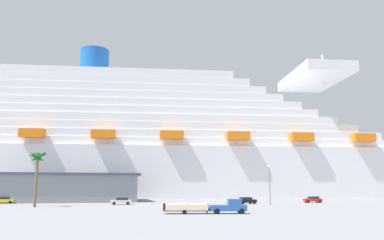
# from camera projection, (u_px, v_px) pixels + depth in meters

# --- Properties ---
(ground_plane) EXTENTS (600.00, 600.00, 0.00)m
(ground_plane) POSITION_uv_depth(u_px,v_px,m) (170.00, 201.00, 108.22)
(ground_plane) COLOR gray
(cruise_ship) EXTENTS (236.73, 47.01, 62.14)m
(cruise_ship) POSITION_uv_depth(u_px,v_px,m) (160.00, 148.00, 143.91)
(cruise_ship) COLOR white
(cruise_ship) RESTS_ON ground_plane
(terminal_building) EXTENTS (46.87, 27.45, 7.48)m
(terminal_building) POSITION_uv_depth(u_px,v_px,m) (54.00, 187.00, 104.65)
(terminal_building) COLOR gray
(terminal_building) RESTS_ON ground_plane
(pickup_truck) EXTENTS (5.81, 2.86, 2.20)m
(pickup_truck) POSITION_uv_depth(u_px,v_px,m) (230.00, 207.00, 57.71)
(pickup_truck) COLOR #2659A5
(pickup_truck) RESTS_ON ground_plane
(small_boat_on_trailer) EXTENTS (8.86, 3.02, 2.15)m
(small_boat_on_trailer) POSITION_uv_depth(u_px,v_px,m) (192.00, 207.00, 57.42)
(small_boat_on_trailer) COLOR #595960
(small_boat_on_trailer) RESTS_ON ground_plane
(palm_tree) EXTENTS (3.39, 3.56, 11.14)m
(palm_tree) POSITION_uv_depth(u_px,v_px,m) (38.00, 162.00, 76.82)
(palm_tree) COLOR brown
(palm_tree) RESTS_ON ground_plane
(street_lamp) EXTENTS (0.56, 0.56, 8.80)m
(street_lamp) POSITION_uv_depth(u_px,v_px,m) (270.00, 179.00, 84.79)
(street_lamp) COLOR slate
(street_lamp) RESTS_ON ground_plane
(parked_car_black_coupe) EXTENTS (4.78, 2.72, 1.58)m
(parked_car_black_coupe) POSITION_uv_depth(u_px,v_px,m) (246.00, 200.00, 88.43)
(parked_car_black_coupe) COLOR black
(parked_car_black_coupe) RESTS_ON ground_plane
(parked_car_yellow_taxi) EXTENTS (4.34, 2.03, 1.58)m
(parked_car_yellow_taxi) POSITION_uv_depth(u_px,v_px,m) (5.00, 200.00, 90.66)
(parked_car_yellow_taxi) COLOR yellow
(parked_car_yellow_taxi) RESTS_ON ground_plane
(parked_car_white_van) EXTENTS (4.68, 2.26, 1.58)m
(parked_car_white_van) POSITION_uv_depth(u_px,v_px,m) (121.00, 201.00, 85.14)
(parked_car_white_van) COLOR white
(parked_car_white_van) RESTS_ON ground_plane
(parked_car_red_hatchback) EXTENTS (4.61, 2.64, 1.58)m
(parked_car_red_hatchback) POSITION_uv_depth(u_px,v_px,m) (313.00, 199.00, 94.71)
(parked_car_red_hatchback) COLOR red
(parked_car_red_hatchback) RESTS_ON ground_plane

